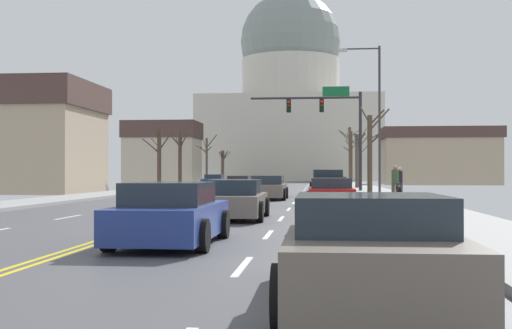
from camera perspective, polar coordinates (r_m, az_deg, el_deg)
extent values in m
cube|color=#4C4C51|center=(34.79, -2.23, -3.12)|extent=(14.00, 180.00, 0.06)
cube|color=yellow|center=(34.80, -2.42, -3.07)|extent=(0.10, 176.40, 0.00)
cube|color=yellow|center=(34.77, -2.03, -3.07)|extent=(0.10, 176.40, 0.00)
cube|color=silver|center=(10.51, -1.17, -8.86)|extent=(0.12, 2.20, 0.00)
cube|color=silver|center=(15.65, 1.09, -6.13)|extent=(0.12, 2.20, 0.00)
cube|color=silver|center=(20.82, 2.21, -4.75)|extent=(0.12, 2.20, 0.00)
cube|color=silver|center=(26.00, 2.89, -3.91)|extent=(0.12, 2.20, 0.00)
cube|color=silver|center=(31.19, 3.34, -3.36)|extent=(0.12, 2.20, 0.00)
cube|color=silver|center=(36.38, 3.66, -2.96)|extent=(0.12, 2.20, 0.00)
cube|color=silver|center=(41.58, 3.90, -2.66)|extent=(0.12, 2.20, 0.00)
cube|color=silver|center=(46.77, 4.09, -2.43)|extent=(0.12, 2.20, 0.00)
cube|color=silver|center=(51.97, 4.24, -2.24)|extent=(0.12, 2.20, 0.00)
cube|color=silver|center=(57.16, 4.36, -2.09)|extent=(0.12, 2.20, 0.00)
cube|color=silver|center=(62.36, 4.46, -1.96)|extent=(0.12, 2.20, 0.00)
cube|color=silver|center=(67.56, 4.55, -1.86)|extent=(0.12, 2.20, 0.00)
cube|color=silver|center=(72.76, 4.62, -1.77)|extent=(0.12, 2.20, 0.00)
cube|color=silver|center=(77.95, 4.69, -1.69)|extent=(0.12, 2.20, 0.00)
cube|color=silver|center=(83.15, 4.74, -1.62)|extent=(0.12, 2.20, 0.00)
cube|color=silver|center=(88.35, 4.79, -1.55)|extent=(0.12, 2.20, 0.00)
cube|color=silver|center=(93.55, 4.84, -1.50)|extent=(0.12, 2.20, 0.00)
cube|color=silver|center=(98.75, 4.88, -1.45)|extent=(0.12, 2.20, 0.00)
cube|color=silver|center=(22.35, -16.06, -4.44)|extent=(0.12, 2.20, 0.00)
cube|color=silver|center=(27.24, -12.02, -3.75)|extent=(0.12, 2.20, 0.00)
cube|color=silver|center=(32.23, -9.22, -3.26)|extent=(0.12, 2.20, 0.00)
cube|color=silver|center=(37.28, -7.17, -2.90)|extent=(0.12, 2.20, 0.00)
cube|color=silver|center=(42.36, -5.62, -2.62)|extent=(0.12, 2.20, 0.00)
cube|color=silver|center=(47.47, -4.40, -2.40)|extent=(0.12, 2.20, 0.00)
cube|color=silver|center=(52.60, -3.41, -2.22)|extent=(0.12, 2.20, 0.00)
cube|color=silver|center=(57.74, -2.61, -2.08)|extent=(0.12, 2.20, 0.00)
cube|color=silver|center=(62.89, -1.93, -1.95)|extent=(0.12, 2.20, 0.00)
cube|color=silver|center=(68.05, -1.36, -1.85)|extent=(0.12, 2.20, 0.00)
cube|color=silver|center=(73.21, -0.87, -1.76)|extent=(0.12, 2.20, 0.00)
cube|color=silver|center=(78.38, -0.44, -1.68)|extent=(0.12, 2.20, 0.00)
cube|color=silver|center=(83.55, -0.06, -1.61)|extent=(0.12, 2.20, 0.00)
cube|color=silver|center=(88.73, 0.27, -1.55)|extent=(0.12, 2.20, 0.00)
cube|color=silver|center=(93.90, 0.56, -1.50)|extent=(0.12, 2.20, 0.00)
cube|color=silver|center=(99.08, 0.82, -1.45)|extent=(0.12, 2.20, 0.00)
cube|color=gray|center=(34.67, 11.85, -2.96)|extent=(3.00, 180.00, 0.14)
cube|color=gray|center=(36.91, -15.43, -2.80)|extent=(3.00, 180.00, 0.14)
cylinder|color=#28282D|center=(46.66, 9.12, 2.04)|extent=(0.22, 0.22, 6.99)
cylinder|color=#28282D|center=(46.83, 4.32, 5.82)|extent=(7.80, 0.16, 0.16)
cube|color=black|center=(46.76, 5.76, 5.14)|extent=(0.32, 0.28, 0.92)
sphere|color=red|center=(46.63, 5.76, 5.50)|extent=(0.22, 0.22, 0.22)
sphere|color=#332B05|center=(46.60, 5.76, 5.16)|extent=(0.22, 0.22, 0.22)
sphere|color=black|center=(46.57, 5.76, 4.82)|extent=(0.22, 0.22, 0.22)
cube|color=black|center=(46.81, 2.88, 5.13)|extent=(0.32, 0.28, 0.92)
sphere|color=red|center=(46.68, 2.87, 5.50)|extent=(0.22, 0.22, 0.22)
sphere|color=#332B05|center=(46.65, 2.87, 5.15)|extent=(0.22, 0.22, 0.22)
sphere|color=black|center=(46.62, 2.87, 4.81)|extent=(0.22, 0.22, 0.22)
cube|color=#146033|center=(46.91, 7.01, 6.37)|extent=(1.90, 0.06, 0.70)
cylinder|color=#333338|center=(38.67, 10.75, 3.83)|extent=(0.14, 0.14, 8.68)
cylinder|color=#333338|center=(39.14, 9.15, 9.96)|extent=(2.14, 0.09, 0.09)
cube|color=#B2B2AD|center=(39.07, 7.56, 9.87)|extent=(0.56, 0.24, 0.16)
cube|color=beige|center=(106.03, 3.03, 2.18)|extent=(28.54, 18.35, 13.22)
cylinder|color=beige|center=(106.96, 3.02, 7.45)|extent=(15.77, 15.77, 6.47)
sphere|color=gray|center=(107.97, 3.02, 10.64)|extent=(16.21, 16.21, 16.21)
cube|color=black|center=(41.89, 6.34, -1.84)|extent=(2.23, 5.66, 0.74)
cube|color=#1E2833|center=(42.66, 6.28, -0.89)|extent=(1.92, 1.97, 0.64)
cube|color=black|center=(39.15, 6.54, -1.23)|extent=(1.85, 0.17, 0.22)
cylinder|color=black|center=(43.53, 4.90, -2.04)|extent=(0.31, 0.81, 0.80)
cylinder|color=black|center=(43.63, 7.54, -2.04)|extent=(0.31, 0.81, 0.80)
cylinder|color=black|center=(40.18, 5.03, -2.17)|extent=(0.31, 0.81, 0.80)
cylinder|color=black|center=(40.29, 7.89, -2.16)|extent=(0.31, 0.81, 0.80)
cube|color=#6B6056|center=(34.86, 1.06, -2.27)|extent=(1.82, 4.26, 0.65)
cube|color=#232D38|center=(34.67, 1.04, -1.36)|extent=(1.60, 2.09, 0.46)
cylinder|color=black|center=(36.25, -0.20, -2.47)|extent=(0.22, 0.64, 0.64)
cylinder|color=black|center=(36.12, 2.65, -2.47)|extent=(0.22, 0.64, 0.64)
cylinder|color=black|center=(33.63, -0.64, -2.62)|extent=(0.22, 0.64, 0.64)
cylinder|color=black|center=(33.49, 2.44, -2.62)|extent=(0.22, 0.64, 0.64)
cube|color=#B71414|center=(27.56, 6.56, -2.72)|extent=(1.87, 4.30, 0.65)
cube|color=#232D38|center=(27.14, 6.58, -1.62)|extent=(1.63, 1.98, 0.42)
cylinder|color=black|center=(28.88, 4.67, -2.95)|extent=(0.23, 0.64, 0.64)
cylinder|color=black|center=(28.93, 8.31, -2.94)|extent=(0.23, 0.64, 0.64)
cylinder|color=black|center=(26.23, 4.63, -3.19)|extent=(0.23, 0.64, 0.64)
cylinder|color=black|center=(26.28, 8.64, -3.18)|extent=(0.23, 0.64, 0.64)
cube|color=#6B6056|center=(20.68, -1.87, -3.48)|extent=(1.84, 4.34, 0.62)
cube|color=#232D38|center=(20.43, -1.94, -1.99)|extent=(1.59, 1.90, 0.47)
cylinder|color=black|center=(22.13, -3.76, -3.68)|extent=(0.23, 0.64, 0.64)
cylinder|color=black|center=(21.93, 0.87, -3.71)|extent=(0.23, 0.64, 0.64)
cylinder|color=black|center=(19.49, -4.94, -4.10)|extent=(0.23, 0.64, 0.64)
cylinder|color=black|center=(19.27, 0.31, -4.14)|extent=(0.23, 0.64, 0.64)
cube|color=navy|center=(13.64, -7.42, -4.88)|extent=(1.79, 4.29, 0.67)
cube|color=#232D38|center=(13.40, -7.61, -2.54)|extent=(1.57, 2.07, 0.46)
cylinder|color=black|center=(15.15, -9.58, -5.10)|extent=(0.22, 0.64, 0.64)
cylinder|color=black|center=(14.79, -2.88, -5.22)|extent=(0.22, 0.64, 0.64)
cylinder|color=black|center=(12.61, -12.75, -6.01)|extent=(0.22, 0.64, 0.64)
cylinder|color=black|center=(12.18, -4.71, -6.22)|extent=(0.22, 0.64, 0.64)
cube|color=#6B6056|center=(7.67, 9.73, -8.16)|extent=(1.83, 4.48, 0.69)
cube|color=#232D38|center=(7.29, 9.93, -4.22)|extent=(1.60, 1.95, 0.40)
cylinder|color=black|center=(9.05, 3.26, -8.18)|extent=(0.22, 0.64, 0.64)
cylinder|color=black|center=(9.17, 14.74, -8.07)|extent=(0.22, 0.64, 0.64)
cylinder|color=black|center=(6.31, 2.37, -11.52)|extent=(0.22, 0.64, 0.64)
cylinder|color=black|center=(6.48, 18.87, -11.20)|extent=(0.22, 0.64, 0.64)
cube|color=#B71414|center=(51.20, -1.49, -1.78)|extent=(1.96, 4.63, 0.56)
cube|color=#232D38|center=(51.38, -1.46, -1.23)|extent=(1.68, 2.25, 0.42)
cylinder|color=black|center=(49.67, -0.68, -1.96)|extent=(0.24, 0.65, 0.64)
cylinder|color=black|center=(49.95, -2.78, -1.95)|extent=(0.24, 0.65, 0.64)
cylinder|color=black|center=(52.48, -0.26, -1.88)|extent=(0.24, 0.65, 0.64)
cylinder|color=black|center=(52.75, -2.26, -1.88)|extent=(0.24, 0.65, 0.64)
cube|color=navy|center=(61.77, -3.73, -1.54)|extent=(1.92, 4.55, 0.64)
cube|color=#232D38|center=(62.12, -3.68, -1.05)|extent=(1.63, 2.04, 0.40)
cylinder|color=black|center=(60.27, -3.06, -1.71)|extent=(0.24, 0.65, 0.64)
cylinder|color=black|center=(60.52, -4.75, -1.71)|extent=(0.24, 0.65, 0.64)
cylinder|color=black|center=(63.04, -2.75, -1.66)|extent=(0.24, 0.65, 0.64)
cylinder|color=black|center=(63.28, -4.36, -1.66)|extent=(0.24, 0.65, 0.64)
cube|color=tan|center=(48.63, -20.33, 1.07)|extent=(10.67, 8.48, 5.77)
cube|color=#47332D|center=(48.89, -20.32, 5.58)|extent=(11.10, 8.82, 1.92)
cube|color=#B2A38E|center=(85.25, -8.15, 0.33)|extent=(9.03, 6.85, 5.72)
cube|color=#47332D|center=(85.41, -8.15, 2.98)|extent=(9.39, 7.12, 2.18)
cube|color=tan|center=(75.22, 15.73, 0.23)|extent=(12.25, 6.44, 5.10)
cube|color=#47332D|center=(75.32, 15.73, 2.64)|extent=(12.74, 6.70, 1.21)
cylinder|color=#4C3D2D|center=(79.68, 8.31, 0.67)|extent=(0.38, 0.38, 6.21)
cylinder|color=#4C3D2D|center=(80.07, 8.33, 1.66)|extent=(0.17, 0.77, 1.24)
cylinder|color=#4C3D2D|center=(79.69, 7.98, 1.31)|extent=(0.97, 0.11, 0.77)
cylinder|color=#4C3D2D|center=(79.13, 8.14, 2.32)|extent=(0.61, 1.32, 1.19)
cylinder|color=#4C3D2D|center=(79.93, 8.70, 2.74)|extent=(1.17, 0.31, 0.93)
cylinder|color=#4C3D2D|center=(79.36, 8.70, 2.21)|extent=(1.13, 0.94, 1.04)
cylinder|color=brown|center=(84.73, -2.93, -0.14)|extent=(0.39, 0.39, 4.03)
cylinder|color=brown|center=(85.17, -2.73, 0.71)|extent=(0.61, 1.05, 1.18)
cylinder|color=brown|center=(84.82, -2.59, 0.73)|extent=(1.07, 0.37, 1.25)
cylinder|color=brown|center=(84.22, -3.04, 0.92)|extent=(0.27, 1.19, 0.72)
cylinder|color=brown|center=(84.37, -2.70, 0.85)|extent=(0.90, 0.80, 1.14)
cylinder|color=brown|center=(84.51, -3.09, 0.77)|extent=(0.52, 0.69, 1.00)
cylinder|color=brown|center=(84.34, -2.86, 0.78)|extent=(0.42, 0.88, 0.90)
cylinder|color=brown|center=(55.13, 8.85, 0.32)|extent=(0.36, 0.36, 4.47)
cylinder|color=brown|center=(55.32, 8.13, 2.29)|extent=(1.45, 0.43, 1.26)
cylinder|color=brown|center=(54.86, 9.21, 2.34)|extent=(0.71, 0.77, 0.56)
cylinder|color=brown|center=(54.92, 8.71, 2.27)|extent=(0.45, 0.67, 0.89)
cylinder|color=brown|center=(54.90, 9.18, 2.12)|extent=(0.73, 0.74, 1.29)
cylinder|color=brown|center=(55.56, 9.36, 1.22)|extent=(1.11, 0.83, 1.09)
cylinder|color=brown|center=(55.50, 9.23, 2.39)|extent=(0.84, 0.64, 1.45)
cylinder|color=brown|center=(54.73, 9.29, 1.89)|extent=(0.89, 1.03, 1.07)
cylinder|color=#4C3D2D|center=(74.29, -4.34, 0.35)|extent=(0.25, 0.25, 5.15)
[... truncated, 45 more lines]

